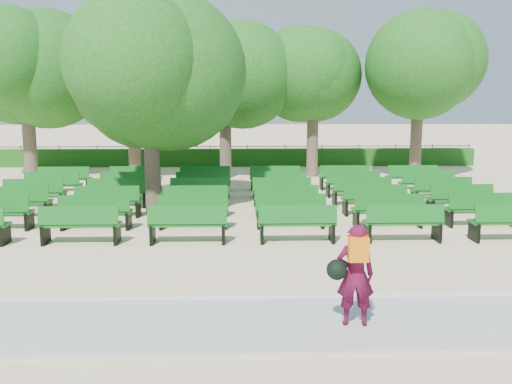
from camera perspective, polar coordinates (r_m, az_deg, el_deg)
ground at (r=16.46m, az=-3.40°, el=-3.22°), size 120.00×120.00×0.00m
paving at (r=9.37m, az=-4.60°, el=-13.05°), size 30.00×2.20×0.06m
curb at (r=10.44m, az=-4.30°, el=-10.53°), size 30.00×0.12×0.10m
hedge at (r=30.22m, az=-2.72°, el=3.47°), size 26.00×0.70×0.90m
fence at (r=30.66m, az=-2.70°, el=2.71°), size 26.00×0.10×1.02m
tree_line at (r=26.30m, az=-2.83°, el=1.58°), size 21.80×6.80×7.04m
bench_array at (r=18.35m, az=-1.48°, el=-1.56°), size 1.98×0.73×1.23m
tree_among at (r=18.10m, az=-10.60°, el=11.36°), size 4.83×4.83×6.45m
person at (r=9.10m, az=9.77°, el=-8.05°), size 0.77×0.48×1.62m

